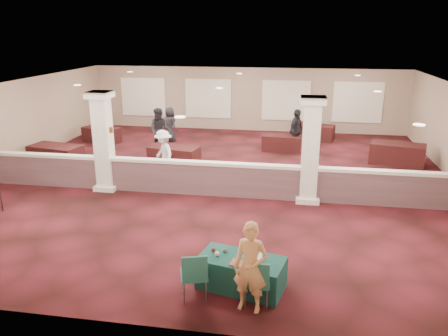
% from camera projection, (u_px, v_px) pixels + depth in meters
% --- Properties ---
extents(ground, '(16.00, 16.00, 0.00)m').
position_uv_depth(ground, '(220.00, 180.00, 15.29)').
color(ground, '#4C131B').
rests_on(ground, ground).
extents(wall_back, '(16.00, 0.04, 3.20)m').
position_uv_depth(wall_back, '(247.00, 99.00, 22.32)').
color(wall_back, gray).
rests_on(wall_back, ground).
extents(wall_front, '(16.00, 0.04, 3.20)m').
position_uv_depth(wall_front, '(137.00, 245.00, 7.28)').
color(wall_front, gray).
rests_on(wall_front, ground).
extents(wall_left, '(0.04, 16.00, 3.20)m').
position_uv_depth(wall_left, '(6.00, 127.00, 16.04)').
color(wall_left, gray).
rests_on(wall_left, ground).
extents(ceiling, '(16.00, 16.00, 0.02)m').
position_uv_depth(ceiling, '(219.00, 88.00, 14.31)').
color(ceiling, silver).
rests_on(ceiling, wall_back).
extents(partition_wall, '(15.60, 0.28, 1.10)m').
position_uv_depth(partition_wall, '(211.00, 178.00, 13.70)').
color(partition_wall, '#533840').
rests_on(partition_wall, ground).
extents(column_left, '(0.72, 0.72, 3.20)m').
position_uv_depth(column_left, '(103.00, 141.00, 13.92)').
color(column_left, silver).
rests_on(column_left, ground).
extents(column_right, '(0.72, 0.72, 3.20)m').
position_uv_depth(column_right, '(310.00, 149.00, 12.91)').
color(column_right, silver).
rests_on(column_right, ground).
extents(sconce_left, '(0.12, 0.12, 0.18)m').
position_uv_depth(sconce_left, '(94.00, 129.00, 13.86)').
color(sconce_left, brown).
rests_on(sconce_left, column_left).
extents(sconce_right, '(0.12, 0.12, 0.18)m').
position_uv_depth(sconce_right, '(111.00, 130.00, 13.77)').
color(sconce_right, brown).
rests_on(sconce_right, column_left).
extents(near_table, '(1.85, 1.21, 0.66)m').
position_uv_depth(near_table, '(241.00, 273.00, 8.83)').
color(near_table, '#0F3731').
rests_on(near_table, ground).
extents(conf_chair_main, '(0.50, 0.51, 0.99)m').
position_uv_depth(conf_chair_main, '(257.00, 279.00, 8.14)').
color(conf_chair_main, '#1F595B').
rests_on(conf_chair_main, ground).
extents(conf_chair_side, '(0.64, 0.64, 1.02)m').
position_uv_depth(conf_chair_side, '(194.00, 273.00, 8.32)').
color(conf_chair_side, '#1F595B').
rests_on(conf_chair_side, ground).
extents(woman, '(0.70, 0.53, 1.76)m').
position_uv_depth(woman, '(251.00, 268.00, 7.96)').
color(woman, tan).
rests_on(woman, ground).
extents(far_table_front_left, '(2.11, 1.33, 0.80)m').
position_uv_depth(far_table_front_left, '(56.00, 156.00, 16.76)').
color(far_table_front_left, black).
rests_on(far_table_front_left, ground).
extents(far_table_front_center, '(2.00, 1.24, 0.76)m').
position_uv_depth(far_table_front_center, '(174.00, 156.00, 16.73)').
color(far_table_front_center, black).
rests_on(far_table_front_center, ground).
extents(far_table_front_right, '(2.19, 1.49, 0.81)m').
position_uv_depth(far_table_front_right, '(397.00, 154.00, 16.97)').
color(far_table_front_right, black).
rests_on(far_table_front_right, ground).
extents(far_table_back_left, '(1.90, 1.38, 0.69)m').
position_uv_depth(far_table_back_left, '(102.00, 135.00, 20.28)').
color(far_table_back_left, black).
rests_on(far_table_back_left, ground).
extents(far_table_back_center, '(1.72, 0.94, 0.68)m').
position_uv_depth(far_table_back_center, '(282.00, 143.00, 18.85)').
color(far_table_back_center, black).
rests_on(far_table_back_center, ground).
extents(far_table_back_right, '(1.89, 1.25, 0.71)m').
position_uv_depth(far_table_back_right, '(315.00, 132.00, 20.75)').
color(far_table_back_right, black).
rests_on(far_table_back_right, ground).
extents(attendee_a, '(0.91, 0.53, 1.86)m').
position_uv_depth(attendee_a, '(160.00, 130.00, 18.58)').
color(attendee_a, black).
rests_on(attendee_a, ground).
extents(attendee_b, '(1.08, 1.15, 1.70)m').
position_uv_depth(attendee_b, '(164.00, 154.00, 15.34)').
color(attendee_b, silver).
rests_on(attendee_b, ground).
extents(attendee_c, '(0.93, 1.19, 1.83)m').
position_uv_depth(attendee_c, '(296.00, 131.00, 18.55)').
color(attendee_c, black).
rests_on(attendee_c, ground).
extents(attendee_d, '(0.88, 0.81, 1.59)m').
position_uv_depth(attendee_d, '(170.00, 124.00, 20.33)').
color(attendee_d, black).
rests_on(attendee_d, ground).
extents(laptop_base, '(0.34, 0.27, 0.02)m').
position_uv_depth(laptop_base, '(253.00, 262.00, 8.59)').
color(laptop_base, silver).
rests_on(laptop_base, near_table).
extents(laptop_screen, '(0.29, 0.08, 0.20)m').
position_uv_depth(laptop_screen, '(255.00, 254.00, 8.65)').
color(laptop_screen, silver).
rests_on(laptop_screen, near_table).
extents(screen_glow, '(0.26, 0.06, 0.17)m').
position_uv_depth(screen_glow, '(255.00, 255.00, 8.65)').
color(screen_glow, silver).
rests_on(screen_glow, near_table).
extents(knitting, '(0.41, 0.34, 0.03)m').
position_uv_depth(knitting, '(240.00, 264.00, 8.51)').
color(knitting, '#C64A1F').
rests_on(knitting, near_table).
extents(yarn_cream, '(0.10, 0.10, 0.10)m').
position_uv_depth(yarn_cream, '(217.00, 254.00, 8.81)').
color(yarn_cream, beige).
rests_on(yarn_cream, near_table).
extents(yarn_red, '(0.09, 0.09, 0.09)m').
position_uv_depth(yarn_red, '(214.00, 250.00, 8.98)').
color(yarn_red, maroon).
rests_on(yarn_red, near_table).
extents(yarn_grey, '(0.09, 0.09, 0.09)m').
position_uv_depth(yarn_grey, '(225.00, 250.00, 8.96)').
color(yarn_grey, '#49494E').
rests_on(yarn_grey, near_table).
extents(scissors, '(0.11, 0.05, 0.01)m').
position_uv_depth(scissors, '(266.00, 270.00, 8.30)').
color(scissors, red).
rests_on(scissors, near_table).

